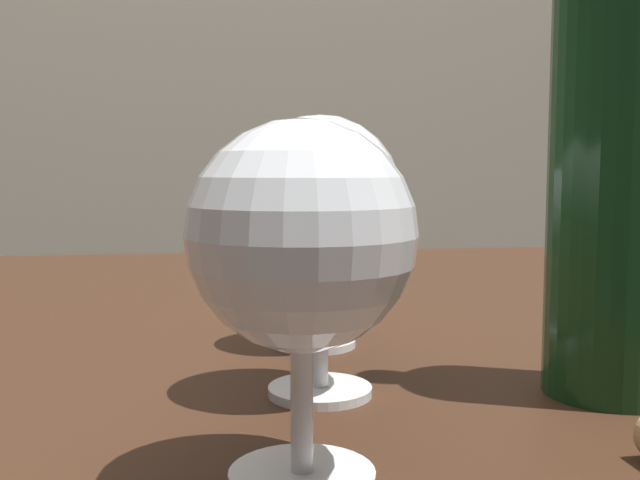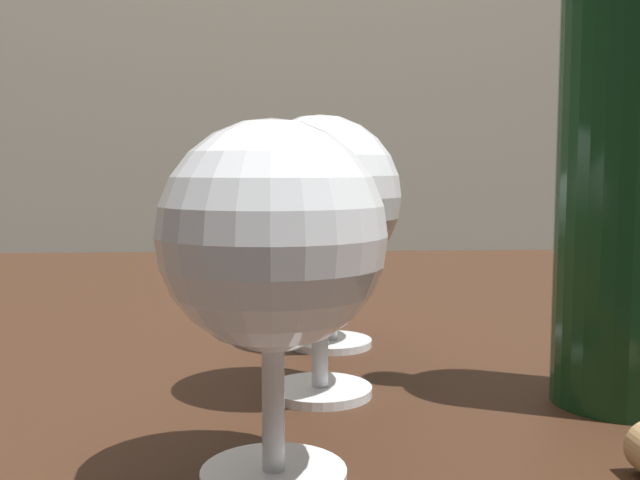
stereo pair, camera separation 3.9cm
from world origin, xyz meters
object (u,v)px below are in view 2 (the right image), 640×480
at_px(wine_glass_cabernet, 272,243).
at_px(wine_glass_pinot, 320,201).
at_px(wine_bottle, 632,151).
at_px(wine_glass_white, 331,225).

bearing_deg(wine_glass_cabernet, wine_glass_pinot, 77.67).
bearing_deg(wine_bottle, wine_glass_white, 137.81).
relative_size(wine_glass_cabernet, wine_glass_white, 1.14).
xyz_separation_m(wine_glass_cabernet, wine_glass_pinot, (0.02, 0.11, 0.01)).
distance_m(wine_glass_cabernet, wine_glass_pinot, 0.11).
bearing_deg(wine_bottle, wine_glass_cabernet, -154.11).
relative_size(wine_glass_cabernet, wine_glass_pinot, 0.94).
xyz_separation_m(wine_glass_cabernet, wine_bottle, (0.18, 0.09, 0.04)).
bearing_deg(wine_glass_pinot, wine_glass_cabernet, -102.33).
xyz_separation_m(wine_glass_white, wine_bottle, (0.15, -0.13, 0.05)).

